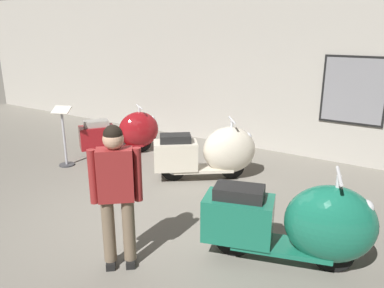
{
  "coord_description": "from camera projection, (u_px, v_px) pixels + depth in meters",
  "views": [
    {
      "loc": [
        3.19,
        -3.5,
        2.47
      ],
      "look_at": [
        0.02,
        1.41,
        0.68
      ],
      "focal_mm": 35.57,
      "sensor_mm": 36.0,
      "label": 1
    }
  ],
  "objects": [
    {
      "name": "showroom_back_wall",
      "position": [
        256.0,
        70.0,
        7.83
      ],
      "size": [
        18.0,
        0.24,
        3.27
      ],
      "color": "#ADA89E",
      "rests_on": "ground"
    },
    {
      "name": "ground_plane",
      "position": [
        135.0,
        217.0,
        5.19
      ],
      "size": [
        60.0,
        60.0,
        0.0
      ],
      "primitive_type": "plane",
      "color": "slate"
    },
    {
      "name": "visitor_0",
      "position": [
        116.0,
        188.0,
        3.87
      ],
      "size": [
        0.43,
        0.4,
        1.57
      ],
      "rotation": [
        0.0,
        0.0,
        2.28
      ],
      "color": "black",
      "rests_on": "ground"
    },
    {
      "name": "info_stanchion",
      "position": [
        65.0,
        141.0,
        7.0
      ],
      "size": [
        0.38,
        0.33,
        1.12
      ],
      "color": "#333338",
      "rests_on": "ground"
    },
    {
      "name": "scooter_1",
      "position": [
        213.0,
        152.0,
        6.36
      ],
      "size": [
        1.64,
        1.43,
        1.04
      ],
      "rotation": [
        0.0,
        0.0,
        0.66
      ],
      "color": "black",
      "rests_on": "ground"
    },
    {
      "name": "scooter_2",
      "position": [
        300.0,
        223.0,
        4.0
      ],
      "size": [
        1.86,
        1.0,
        1.09
      ],
      "rotation": [
        0.0,
        0.0,
        0.29
      ],
      "color": "black",
      "rests_on": "ground"
    },
    {
      "name": "scooter_0",
      "position": [
        126.0,
        133.0,
        7.69
      ],
      "size": [
        1.3,
        1.55,
        0.97
      ],
      "rotation": [
        0.0,
        0.0,
        0.94
      ],
      "color": "black",
      "rests_on": "ground"
    }
  ]
}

